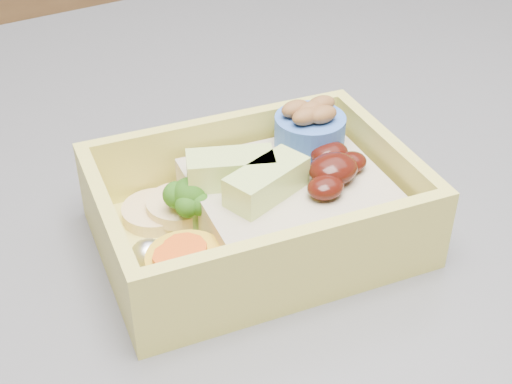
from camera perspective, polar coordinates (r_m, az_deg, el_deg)
bento_box at (r=0.47m, az=0.64°, el=-1.01°), size 0.22×0.17×0.07m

